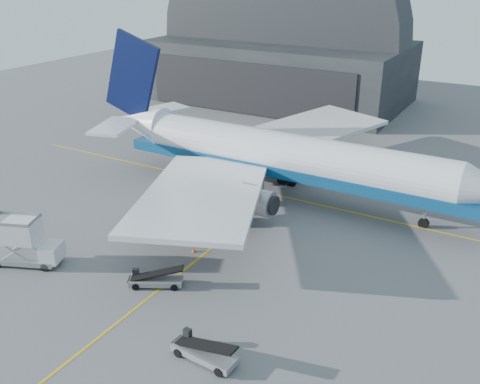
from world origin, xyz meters
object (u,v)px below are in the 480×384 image
Objects in this scene: catering_truck at (23,242)px; belt_loader_a at (156,280)px; belt_loader_b at (204,352)px; pushback_tug at (221,216)px; airliner at (276,154)px.

catering_truck is 13.70m from belt_loader_a.
belt_loader_a is at bearing 150.29° from belt_loader_b.
catering_truck is at bearing -149.12° from pushback_tug.
airliner is at bearing 56.12° from pushback_tug.
airliner is 9.85× the size of belt_loader_b.
belt_loader_a is (-0.05, -23.71, -4.65)m from airliner.
belt_loader_a is at bearing -107.90° from pushback_tug.
airliner is at bearing 41.45° from catering_truck.
catering_truck is 1.31× the size of belt_loader_b.
catering_truck reaches higher than belt_loader_a.
belt_loader_b is (22.34, -2.69, -1.68)m from catering_truck.
catering_truck is 1.44× the size of belt_loader_a.
belt_loader_b reaches higher than pushback_tug.
belt_loader_a is 10.88m from belt_loader_b.
airliner is 7.54× the size of catering_truck.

